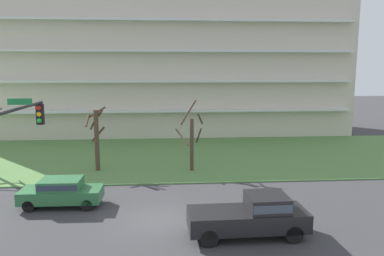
{
  "coord_description": "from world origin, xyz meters",
  "views": [
    {
      "loc": [
        0.23,
        -18.05,
        7.67
      ],
      "look_at": [
        2.0,
        6.0,
        3.77
      ],
      "focal_mm": 35.2,
      "sensor_mm": 36.0,
      "label": 1
    }
  ],
  "objects_px": {
    "traffic_signal_mast": "(11,159)",
    "tree_left": "(96,136)",
    "tree_center": "(192,140)",
    "sedan_green_center_left": "(61,191)",
    "pickup_black_near_left": "(252,215)"
  },
  "relations": [
    {
      "from": "traffic_signal_mast",
      "to": "tree_left",
      "type": "bearing_deg",
      "value": 88.55
    },
    {
      "from": "tree_left",
      "to": "tree_center",
      "type": "bearing_deg",
      "value": -5.04
    },
    {
      "from": "traffic_signal_mast",
      "to": "tree_center",
      "type": "bearing_deg",
      "value": 61.9
    },
    {
      "from": "sedan_green_center_left",
      "to": "pickup_black_near_left",
      "type": "bearing_deg",
      "value": 156.24
    },
    {
      "from": "tree_left",
      "to": "sedan_green_center_left",
      "type": "distance_m",
      "value": 7.49
    },
    {
      "from": "tree_left",
      "to": "pickup_black_near_left",
      "type": "height_order",
      "value": "tree_left"
    },
    {
      "from": "tree_left",
      "to": "sedan_green_center_left",
      "type": "height_order",
      "value": "tree_left"
    },
    {
      "from": "sedan_green_center_left",
      "to": "traffic_signal_mast",
      "type": "bearing_deg",
      "value": 93.87
    },
    {
      "from": "tree_center",
      "to": "pickup_black_near_left",
      "type": "xyz_separation_m",
      "value": [
        1.97,
        -11.12,
        -1.36
      ]
    },
    {
      "from": "sedan_green_center_left",
      "to": "traffic_signal_mast",
      "type": "relative_size",
      "value": 0.68
    },
    {
      "from": "tree_left",
      "to": "traffic_signal_mast",
      "type": "distance_m",
      "value": 14.59
    },
    {
      "from": "tree_center",
      "to": "sedan_green_center_left",
      "type": "bearing_deg",
      "value": -139.47
    },
    {
      "from": "pickup_black_near_left",
      "to": "traffic_signal_mast",
      "type": "relative_size",
      "value": 0.83
    },
    {
      "from": "sedan_green_center_left",
      "to": "traffic_signal_mast",
      "type": "distance_m",
      "value": 8.09
    },
    {
      "from": "traffic_signal_mast",
      "to": "sedan_green_center_left",
      "type": "bearing_deg",
      "value": 92.83
    }
  ]
}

